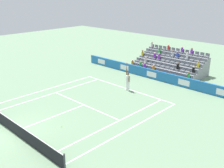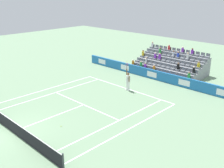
% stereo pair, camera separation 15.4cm
% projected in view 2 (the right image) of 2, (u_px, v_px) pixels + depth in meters
% --- Properties ---
extents(ground_plane, '(80.00, 80.00, 0.00)m').
position_uv_depth(ground_plane, '(12.00, 132.00, 18.41)').
color(ground_plane, gray).
extents(line_baseline, '(10.97, 0.10, 0.01)m').
position_uv_depth(line_baseline, '(126.00, 88.00, 26.43)').
color(line_baseline, white).
rests_on(line_baseline, ground).
extents(line_service, '(8.23, 0.10, 0.01)m').
position_uv_depth(line_service, '(84.00, 105.00, 22.73)').
color(line_service, white).
rests_on(line_service, ground).
extents(line_centre_service, '(0.10, 6.40, 0.01)m').
position_uv_depth(line_centre_service, '(52.00, 117.00, 20.57)').
color(line_centre_service, white).
rests_on(line_centre_service, ground).
extents(line_singles_sideline_left, '(0.10, 11.89, 0.01)m').
position_uv_depth(line_singles_sideline_left, '(52.00, 94.00, 25.12)').
color(line_singles_sideline_left, white).
rests_on(line_singles_sideline_left, ground).
extents(line_singles_sideline_right, '(0.10, 11.89, 0.01)m').
position_uv_depth(line_singles_sideline_right, '(115.00, 122.00, 19.71)').
color(line_singles_sideline_right, white).
rests_on(line_singles_sideline_right, ground).
extents(line_doubles_sideline_left, '(0.10, 11.89, 0.01)m').
position_uv_depth(line_doubles_sideline_left, '(44.00, 90.00, 26.02)').
color(line_doubles_sideline_left, white).
rests_on(line_doubles_sideline_left, ground).
extents(line_doubles_sideline_right, '(0.10, 11.89, 0.01)m').
position_uv_depth(line_doubles_sideline_right, '(129.00, 129.00, 18.81)').
color(line_doubles_sideline_right, white).
rests_on(line_doubles_sideline_right, ground).
extents(line_centre_mark, '(0.10, 0.20, 0.01)m').
position_uv_depth(line_centre_mark, '(126.00, 89.00, 26.36)').
color(line_centre_mark, white).
rests_on(line_centre_mark, ground).
extents(sponsor_barrier, '(19.61, 0.22, 1.04)m').
position_uv_depth(sponsor_barrier, '(152.00, 74.00, 29.14)').
color(sponsor_barrier, '#1E66AD').
rests_on(sponsor_barrier, ground).
extents(tennis_net, '(11.97, 0.10, 1.07)m').
position_uv_depth(tennis_net, '(11.00, 126.00, 18.24)').
color(tennis_net, '#33383D').
rests_on(tennis_net, ground).
extents(tennis_player, '(0.52, 0.39, 2.85)m').
position_uv_depth(tennis_player, '(128.00, 81.00, 25.67)').
color(tennis_player, white).
rests_on(tennis_player, ground).
extents(stadium_stand, '(8.06, 4.75, 2.97)m').
position_uv_depth(stadium_stand, '(171.00, 65.00, 31.44)').
color(stadium_stand, gray).
rests_on(stadium_stand, ground).
extents(loose_tennis_ball, '(0.07, 0.07, 0.07)m').
position_uv_depth(loose_tennis_ball, '(61.00, 126.00, 19.11)').
color(loose_tennis_ball, '#D1E533').
rests_on(loose_tennis_ball, ground).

